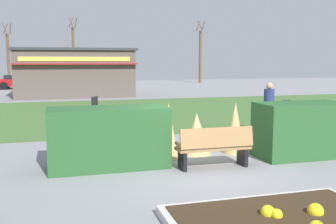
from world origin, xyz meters
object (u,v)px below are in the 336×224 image
at_px(trash_bin, 266,134).
at_px(tree_left_bg, 200,55).
at_px(person_strolling, 269,107).
at_px(tree_center_bg, 74,54).
at_px(cafe_chair_west, 284,109).
at_px(tree_right_bg, 8,58).
at_px(food_kiosk, 74,72).
at_px(park_bench, 214,147).
at_px(parked_car_west_slot, 21,81).
at_px(cafe_chair_center, 97,105).

bearing_deg(trash_bin, tree_left_bg, 72.57).
relative_size(person_strolling, tree_center_bg, 0.24).
xyz_separation_m(cafe_chair_west, tree_center_bg, (-6.54, 30.66, 2.61)).
relative_size(person_strolling, tree_right_bg, 0.27).
distance_m(food_kiosk, person_strolling, 17.19).
bearing_deg(tree_center_bg, tree_right_bg, -177.52).
bearing_deg(park_bench, food_kiosk, 95.97).
xyz_separation_m(trash_bin, parked_car_west_slot, (-8.33, 26.95, 0.22)).
bearing_deg(tree_center_bg, trash_bin, -84.32).
xyz_separation_m(trash_bin, food_kiosk, (-4.18, 18.49, 1.19)).
bearing_deg(tree_right_bg, tree_left_bg, -7.96).
distance_m(food_kiosk, tree_center_bg, 16.31).
relative_size(cafe_chair_center, parked_car_west_slot, 0.21).
bearing_deg(tree_right_bg, food_kiosk, -69.91).
distance_m(parked_car_west_slot, tree_left_bg, 19.00).
relative_size(food_kiosk, tree_center_bg, 1.13).
bearing_deg(person_strolling, trash_bin, 172.08).
distance_m(person_strolling, tree_right_bg, 34.20).
xyz_separation_m(food_kiosk, cafe_chair_west, (7.27, -14.43, -1.09)).
distance_m(park_bench, parked_car_west_slot, 29.01).
height_order(food_kiosk, cafe_chair_center, food_kiosk).
bearing_deg(person_strolling, tree_left_bg, 6.99).
relative_size(parked_car_west_slot, tree_left_bg, 0.64).
height_order(park_bench, tree_center_bg, tree_center_bg).
bearing_deg(cafe_chair_center, food_kiosk, 91.97).
height_order(park_bench, cafe_chair_west, park_bench).
bearing_deg(cafe_chair_west, parked_car_west_slot, 116.50).
distance_m(cafe_chair_center, parked_car_west_slot, 19.96).
height_order(trash_bin, tree_left_bg, tree_left_bg).
xyz_separation_m(park_bench, cafe_chair_west, (5.19, 5.43, 0.05)).
xyz_separation_m(cafe_chair_center, person_strolling, (5.15, -5.29, 0.33)).
distance_m(park_bench, tree_left_bg, 35.23).
distance_m(trash_bin, tree_right_bg, 35.93).
bearing_deg(cafe_chair_west, cafe_chair_center, 153.31).
bearing_deg(tree_left_bg, person_strolling, -106.27).
xyz_separation_m(park_bench, tree_right_bg, (-7.91, 35.80, 2.25)).
bearing_deg(trash_bin, cafe_chair_west, 52.69).
relative_size(tree_left_bg, tree_center_bg, 0.95).
height_order(tree_right_bg, tree_center_bg, tree_center_bg).
height_order(park_bench, cafe_chair_center, park_bench).
bearing_deg(trash_bin, parked_car_west_slot, 107.17).
height_order(cafe_chair_west, parked_car_west_slot, parked_car_west_slot).
xyz_separation_m(cafe_chair_west, tree_right_bg, (-13.10, 30.37, 2.20)).
distance_m(park_bench, food_kiosk, 20.01).
height_order(parked_car_west_slot, tree_center_bg, tree_center_bg).
relative_size(park_bench, cafe_chair_center, 1.92).
bearing_deg(trash_bin, park_bench, -146.78).
relative_size(cafe_chair_center, tree_left_bg, 0.13).
bearing_deg(park_bench, cafe_chair_center, 100.83).
distance_m(cafe_chair_center, person_strolling, 7.39).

